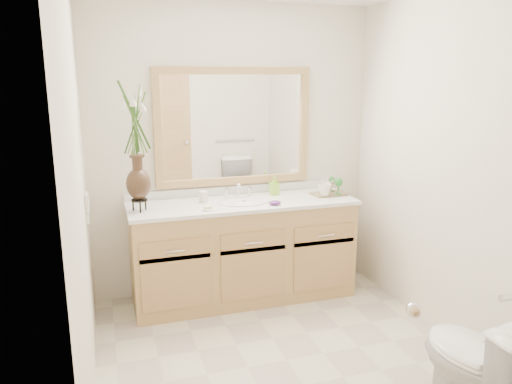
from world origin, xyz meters
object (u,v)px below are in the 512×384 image
object	(u,v)px
toilet	(480,368)
flower_vase	(136,132)
tumbler	(203,197)
soap_bottle	(274,187)
tray	(328,194)

from	to	relation	value
toilet	flower_vase	xyz separation A→B (m)	(-1.52, 1.89, 1.06)
flower_vase	toilet	bearing A→B (deg)	-51.22
flower_vase	tumbler	world-z (taller)	flower_vase
soap_bottle	tray	size ratio (longest dim) A/B	0.51
toilet	soap_bottle	size ratio (longest dim) A/B	5.29
toilet	flower_vase	bearing A→B (deg)	-51.22
toilet	soap_bottle	xyz separation A→B (m)	(-0.38, 2.08, 0.53)
tray	toilet	bearing A→B (deg)	-94.58
soap_bottle	tray	xyz separation A→B (m)	(0.44, -0.14, -0.06)
soap_bottle	tray	distance (m)	0.47
toilet	tray	xyz separation A→B (m)	(0.06, 1.94, 0.47)
tumbler	tray	bearing A→B (deg)	-3.80
flower_vase	soap_bottle	bearing A→B (deg)	9.28
flower_vase	tumbler	bearing A→B (deg)	12.83
tumbler	toilet	bearing A→B (deg)	-63.30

